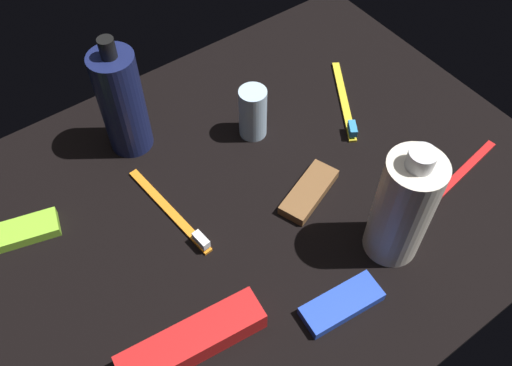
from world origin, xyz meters
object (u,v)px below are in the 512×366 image
(bodywash_bottle, at_px, (403,208))
(snack_bar_lime, at_px, (19,232))
(toothbrush_orange, at_px, (173,213))
(toothpaste_box_red, at_px, (192,341))
(lotion_bottle, at_px, (122,102))
(deodorant_stick, at_px, (253,113))
(snack_bar_brown, at_px, (309,192))
(snack_bar_blue, at_px, (342,304))
(toothbrush_yellow, at_px, (345,103))
(toothbrush_red, at_px, (455,178))

(bodywash_bottle, bearing_deg, snack_bar_lime, -37.36)
(toothbrush_orange, bearing_deg, toothpaste_box_red, 66.49)
(lotion_bottle, distance_m, toothbrush_orange, 0.18)
(lotion_bottle, bearing_deg, deodorant_stick, 150.60)
(snack_bar_brown, bearing_deg, snack_bar_lime, -46.87)
(toothbrush_orange, bearing_deg, snack_bar_blue, 112.68)
(snack_bar_brown, bearing_deg, snack_bar_blue, 43.38)
(toothpaste_box_red, height_order, snack_bar_lime, toothpaste_box_red)
(lotion_bottle, xyz_separation_m, deodorant_stick, (-0.16, 0.09, -0.04))
(toothbrush_yellow, xyz_separation_m, snack_bar_blue, (0.24, 0.26, 0.00))
(toothbrush_orange, xyz_separation_m, snack_bar_brown, (-0.17, 0.08, 0.00))
(deodorant_stick, xyz_separation_m, snack_bar_lime, (0.36, -0.03, -0.04))
(bodywash_bottle, height_order, snack_bar_lime, bodywash_bottle)
(toothpaste_box_red, bearing_deg, deodorant_stick, -130.90)
(lotion_bottle, relative_size, toothpaste_box_red, 1.11)
(toothbrush_red, distance_m, snack_bar_lime, 0.61)
(toothpaste_box_red, bearing_deg, bodywash_bottle, 179.58)
(toothpaste_box_red, distance_m, snack_bar_brown, 0.27)
(toothpaste_box_red, relative_size, snack_bar_brown, 1.69)
(snack_bar_brown, bearing_deg, deodorant_stick, -113.12)
(toothbrush_orange, distance_m, toothbrush_yellow, 0.34)
(toothbrush_orange, bearing_deg, lotion_bottle, -96.73)
(toothbrush_yellow, xyz_separation_m, snack_bar_lime, (0.52, -0.07, 0.00))
(deodorant_stick, xyz_separation_m, toothbrush_yellow, (-0.15, 0.04, -0.04))
(deodorant_stick, relative_size, toothbrush_yellow, 0.54)
(lotion_bottle, relative_size, deodorant_stick, 2.26)
(lotion_bottle, bearing_deg, snack_bar_blue, 101.67)
(toothbrush_orange, distance_m, snack_bar_lime, 0.21)
(toothbrush_red, xyz_separation_m, toothpaste_box_red, (0.44, -0.01, 0.01))
(toothpaste_box_red, height_order, snack_bar_brown, toothpaste_box_red)
(deodorant_stick, relative_size, toothbrush_red, 0.48)
(bodywash_bottle, height_order, toothbrush_red, bodywash_bottle)
(deodorant_stick, height_order, toothpaste_box_red, deodorant_stick)
(toothbrush_red, distance_m, snack_bar_blue, 0.27)
(toothpaste_box_red, height_order, snack_bar_blue, toothpaste_box_red)
(bodywash_bottle, relative_size, deodorant_stick, 2.19)
(lotion_bottle, bearing_deg, toothbrush_orange, 83.27)
(lotion_bottle, distance_m, snack_bar_blue, 0.41)
(lotion_bottle, distance_m, snack_bar_brown, 0.29)
(bodywash_bottle, distance_m, deodorant_stick, 0.28)
(snack_bar_brown, xyz_separation_m, snack_bar_lime, (0.36, -0.18, 0.00))
(lotion_bottle, height_order, deodorant_stick, lotion_bottle)
(snack_bar_blue, bearing_deg, lotion_bottle, -72.66)
(lotion_bottle, height_order, snack_bar_blue, lotion_bottle)
(snack_bar_lime, relative_size, snack_bar_blue, 1.00)
(toothbrush_yellow, height_order, snack_bar_blue, toothbrush_yellow)
(lotion_bottle, distance_m, toothbrush_red, 0.49)
(deodorant_stick, xyz_separation_m, snack_bar_brown, (0.01, 0.14, -0.04))
(lotion_bottle, distance_m, deodorant_stick, 0.19)
(toothbrush_yellow, distance_m, toothbrush_red, 0.21)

